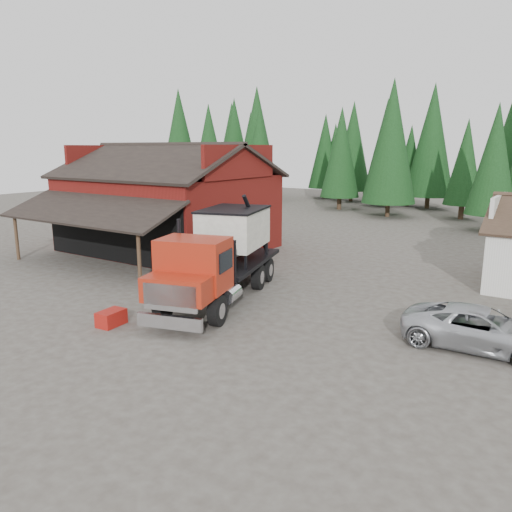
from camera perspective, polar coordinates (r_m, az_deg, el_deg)
The scene contains 9 objects.
ground at distance 20.79m, azimuth -6.59°, elevation -7.03°, with size 120.00×120.00×0.00m, color #423B34.
red_barn at distance 34.61m, azimuth -10.02°, elevation 5.23°, with size 12.80×13.63×7.18m.
conifer_backdrop at distance 58.69m, azimuth 21.05°, elevation 4.81°, with size 76.00×16.00×16.00m, color #113313, non-canonical shape.
near_pine_a at distance 55.22m, azimuth -5.37°, elevation 11.81°, with size 4.40×4.40×11.40m.
near_pine_b at distance 45.39m, azimuth 25.60°, elevation 9.93°, with size 3.96×3.96×10.40m.
near_pine_d at distance 51.67m, azimuth 15.21°, elevation 12.52°, with size 5.28×5.28×13.40m.
feed_truck at distance 22.70m, azimuth -4.05°, elevation 0.36°, with size 5.48×10.60×4.63m.
silver_car at distance 19.07m, azimuth 24.33°, elevation -7.59°, with size 2.41×5.23×1.45m, color #B8BBC1.
equip_box at distance 20.54m, azimuth -16.22°, elevation -6.81°, with size 0.70×1.10×0.60m, color maroon.
Camera 1 is at (12.81, -14.86, 6.87)m, focal length 35.00 mm.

